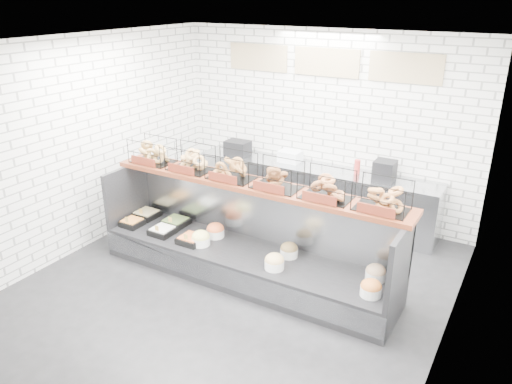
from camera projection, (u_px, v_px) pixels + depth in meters
The scene contains 5 objects.
ground at pixel (233, 288), 6.34m from camera, with size 5.50×5.50×0.00m, color black.
room_shell at pixel (257, 120), 6.05m from camera, with size 5.02×5.51×3.01m.
display_case at pixel (246, 254), 6.50m from camera, with size 4.00×0.90×1.20m.
bagel_shelf at pixel (253, 173), 6.24m from camera, with size 4.10×0.50×0.40m.
prep_counter at pixel (312, 192), 8.11m from camera, with size 4.00×0.60×1.20m.
Camera 1 is at (2.98, -4.53, 3.51)m, focal length 35.00 mm.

